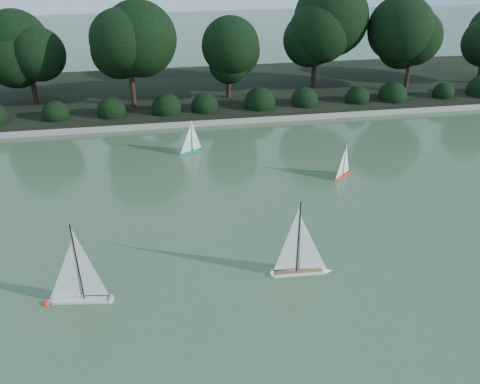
# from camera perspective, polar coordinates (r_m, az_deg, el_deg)

# --- Properties ---
(ground) EXTENTS (80.00, 80.00, 0.00)m
(ground) POSITION_cam_1_polar(r_m,az_deg,el_deg) (10.57, 2.43, -8.91)
(ground) COLOR #32492C
(ground) RESTS_ON ground
(pond_coping) EXTENTS (40.00, 0.35, 0.18)m
(pond_coping) POSITION_cam_1_polar(r_m,az_deg,el_deg) (18.39, -3.39, 8.51)
(pond_coping) COLOR gray
(pond_coping) RESTS_ON ground
(far_bank) EXTENTS (40.00, 8.00, 0.30)m
(far_bank) POSITION_cam_1_polar(r_m,az_deg,el_deg) (22.15, -4.63, 12.18)
(far_bank) COLOR black
(far_bank) RESTS_ON ground
(tree_line) EXTENTS (26.31, 3.93, 4.39)m
(tree_line) POSITION_cam_1_polar(r_m,az_deg,el_deg) (20.19, -0.81, 17.92)
(tree_line) COLOR black
(tree_line) RESTS_ON ground
(shrub_hedge) EXTENTS (29.10, 1.10, 1.10)m
(shrub_hedge) POSITION_cam_1_polar(r_m,az_deg,el_deg) (19.12, -3.74, 10.44)
(shrub_hedge) COLOR black
(shrub_hedge) RESTS_ON ground
(sailboat_white_a) EXTENTS (1.41, 0.41, 1.92)m
(sailboat_white_a) POSITION_cam_1_polar(r_m,az_deg,el_deg) (10.03, -19.55, -11.09)
(sailboat_white_a) COLOR silver
(sailboat_white_a) RESTS_ON ground
(sailboat_white_b) EXTENTS (1.39, 0.29, 1.90)m
(sailboat_white_b) POSITION_cam_1_polar(r_m,az_deg,el_deg) (10.27, 7.82, -8.44)
(sailboat_white_b) COLOR white
(sailboat_white_b) RESTS_ON ground
(sailboat_orange) EXTENTS (0.77, 0.62, 1.21)m
(sailboat_orange) POSITION_cam_1_polar(r_m,az_deg,el_deg) (14.46, 12.31, 2.42)
(sailboat_orange) COLOR #FB351B
(sailboat_orange) RESTS_ON ground
(sailboat_teal) EXTENTS (0.91, 0.50, 1.30)m
(sailboat_teal) POSITION_cam_1_polar(r_m,az_deg,el_deg) (15.85, -6.17, 5.39)
(sailboat_teal) COLOR #0C7E73
(sailboat_teal) RESTS_ON ground
(race_buoy) EXTENTS (0.15, 0.15, 0.15)m
(race_buoy) POSITION_cam_1_polar(r_m,az_deg,el_deg) (10.35, -22.53, -12.51)
(race_buoy) COLOR red
(race_buoy) RESTS_ON ground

